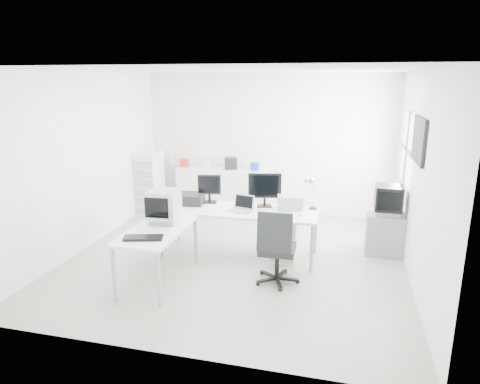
% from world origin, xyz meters
% --- Properties ---
extents(floor, '(5.00, 5.00, 0.01)m').
position_xyz_m(floor, '(0.00, 0.00, 0.00)').
color(floor, beige).
rests_on(floor, ground).
extents(ceiling, '(5.00, 5.00, 0.01)m').
position_xyz_m(ceiling, '(0.00, 0.00, 2.80)').
color(ceiling, white).
rests_on(ceiling, back_wall).
extents(back_wall, '(5.00, 0.02, 2.80)m').
position_xyz_m(back_wall, '(0.00, 2.50, 1.40)').
color(back_wall, white).
rests_on(back_wall, floor).
extents(left_wall, '(0.02, 5.00, 2.80)m').
position_xyz_m(left_wall, '(-2.50, 0.00, 1.40)').
color(left_wall, white).
rests_on(left_wall, floor).
extents(right_wall, '(0.02, 5.00, 2.80)m').
position_xyz_m(right_wall, '(2.50, 0.00, 1.40)').
color(right_wall, white).
rests_on(right_wall, floor).
extents(window, '(0.02, 1.20, 1.10)m').
position_xyz_m(window, '(2.48, 1.20, 1.60)').
color(window, white).
rests_on(window, right_wall).
extents(wall_picture, '(0.04, 0.90, 0.60)m').
position_xyz_m(wall_picture, '(2.47, 0.10, 1.90)').
color(wall_picture, black).
rests_on(wall_picture, right_wall).
extents(main_desk, '(2.40, 0.80, 0.75)m').
position_xyz_m(main_desk, '(0.01, 0.11, 0.38)').
color(main_desk, white).
rests_on(main_desk, floor).
extents(side_desk, '(0.70, 1.40, 0.75)m').
position_xyz_m(side_desk, '(-0.84, -0.99, 0.38)').
color(side_desk, white).
rests_on(side_desk, floor).
extents(drawer_pedestal, '(0.40, 0.50, 0.60)m').
position_xyz_m(drawer_pedestal, '(0.71, 0.16, 0.30)').
color(drawer_pedestal, white).
rests_on(drawer_pedestal, floor).
extents(inkjet_printer, '(0.50, 0.41, 0.17)m').
position_xyz_m(inkjet_printer, '(-0.84, 0.21, 0.83)').
color(inkjet_printer, black).
rests_on(inkjet_printer, main_desk).
extents(lcd_monitor_small, '(0.40, 0.28, 0.46)m').
position_xyz_m(lcd_monitor_small, '(-0.54, 0.36, 0.98)').
color(lcd_monitor_small, black).
rests_on(lcd_monitor_small, main_desk).
extents(lcd_monitor_large, '(0.55, 0.32, 0.53)m').
position_xyz_m(lcd_monitor_large, '(0.36, 0.36, 1.02)').
color(lcd_monitor_large, black).
rests_on(lcd_monitor_large, main_desk).
extents(laptop, '(0.44, 0.45, 0.24)m').
position_xyz_m(laptop, '(0.06, 0.01, 0.87)').
color(laptop, '#B7B7BA').
rests_on(laptop, main_desk).
extents(white_keyboard, '(0.42, 0.18, 0.02)m').
position_xyz_m(white_keyboard, '(0.66, -0.04, 0.76)').
color(white_keyboard, white).
rests_on(white_keyboard, main_desk).
extents(white_mouse, '(0.07, 0.07, 0.07)m').
position_xyz_m(white_mouse, '(0.96, 0.01, 0.78)').
color(white_mouse, white).
rests_on(white_mouse, main_desk).
extents(laser_printer, '(0.43, 0.39, 0.21)m').
position_xyz_m(laser_printer, '(0.76, 0.33, 0.86)').
color(laser_printer, '#9D9D9D').
rests_on(laser_printer, main_desk).
extents(desk_lamp, '(0.21, 0.21, 0.52)m').
position_xyz_m(desk_lamp, '(1.11, 0.41, 1.01)').
color(desk_lamp, silver).
rests_on(desk_lamp, main_desk).
extents(crt_monitor, '(0.45, 0.45, 0.48)m').
position_xyz_m(crt_monitor, '(-0.84, -0.74, 0.99)').
color(crt_monitor, '#B7B7BA').
rests_on(crt_monitor, side_desk).
extents(black_keyboard, '(0.51, 0.31, 0.03)m').
position_xyz_m(black_keyboard, '(-0.84, -1.39, 0.77)').
color(black_keyboard, black).
rests_on(black_keyboard, side_desk).
extents(office_chair, '(0.63, 0.63, 1.06)m').
position_xyz_m(office_chair, '(0.73, -0.66, 0.53)').
color(office_chair, '#272A2C').
rests_on(office_chair, floor).
extents(tv_cabinet, '(0.59, 0.48, 0.64)m').
position_xyz_m(tv_cabinet, '(2.22, 0.74, 0.32)').
color(tv_cabinet, slate).
rests_on(tv_cabinet, floor).
extents(crt_tv, '(0.50, 0.48, 0.45)m').
position_xyz_m(crt_tv, '(2.22, 0.74, 0.87)').
color(crt_tv, black).
rests_on(crt_tv, tv_cabinet).
extents(sideboard, '(1.82, 0.46, 0.91)m').
position_xyz_m(sideboard, '(-0.90, 2.24, 0.46)').
color(sideboard, white).
rests_on(sideboard, floor).
extents(clutter_box_a, '(0.18, 0.16, 0.16)m').
position_xyz_m(clutter_box_a, '(-1.70, 2.24, 0.99)').
color(clutter_box_a, '#BC361A').
rests_on(clutter_box_a, sideboard).
extents(clutter_box_b, '(0.19, 0.18, 0.15)m').
position_xyz_m(clutter_box_b, '(-1.20, 2.24, 0.99)').
color(clutter_box_b, white).
rests_on(clutter_box_b, sideboard).
extents(clutter_box_c, '(0.30, 0.28, 0.24)m').
position_xyz_m(clutter_box_c, '(-0.70, 2.24, 1.03)').
color(clutter_box_c, black).
rests_on(clutter_box_c, sideboard).
extents(clutter_box_d, '(0.16, 0.15, 0.15)m').
position_xyz_m(clutter_box_d, '(-0.20, 2.24, 0.99)').
color(clutter_box_d, '#183FA9').
rests_on(clutter_box_d, sideboard).
extents(clutter_bottle, '(0.07, 0.07, 0.22)m').
position_xyz_m(clutter_bottle, '(-2.00, 2.28, 1.02)').
color(clutter_bottle, white).
rests_on(clutter_bottle, sideboard).
extents(filing_cabinet, '(0.45, 0.53, 1.27)m').
position_xyz_m(filing_cabinet, '(-2.28, 1.76, 0.64)').
color(filing_cabinet, white).
rests_on(filing_cabinet, floor).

